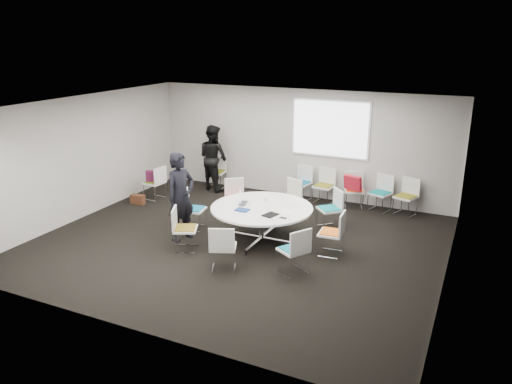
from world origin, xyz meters
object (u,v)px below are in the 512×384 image
at_px(chair_back_c, 354,197).
at_px(maroon_bag, 154,176).
at_px(brown_bag, 138,199).
at_px(chair_ring_b, 330,216).
at_px(chair_ring_f, 185,237).
at_px(chair_back_a, 301,189).
at_px(chair_ring_d, 236,205).
at_px(chair_ring_h, 294,259).
at_px(chair_ring_c, 289,205).
at_px(chair_person_back, 217,178).
at_px(conference_table, 262,216).
at_px(chair_back_e, 405,204).
at_px(cup, 265,199).
at_px(person_back, 213,158).
at_px(laptop, 245,204).
at_px(chair_ring_g, 223,256).
at_px(person_main, 181,197).
at_px(chair_ring_e, 194,217).
at_px(chair_back_d, 380,200).
at_px(chair_back_b, 324,193).
at_px(chair_spare_left, 155,189).
at_px(chair_ring_a, 331,241).

bearing_deg(chair_back_c, maroon_bag, -1.89).
height_order(maroon_bag, brown_bag, maroon_bag).
height_order(chair_ring_b, chair_ring_f, same).
relative_size(chair_back_a, brown_bag, 2.44).
bearing_deg(chair_ring_d, chair_ring_h, 98.47).
distance_m(chair_ring_c, chair_person_back, 2.97).
bearing_deg(chair_back_c, conference_table, 47.37).
bearing_deg(chair_back_e, chair_ring_c, 47.37).
distance_m(cup, maroon_bag, 3.68).
height_order(chair_ring_h, person_back, person_back).
bearing_deg(chair_back_c, cup, 42.93).
bearing_deg(laptop, chair_ring_b, -60.88).
height_order(chair_ring_g, person_main, person_main).
bearing_deg(brown_bag, chair_back_c, 22.20).
bearing_deg(chair_person_back, chair_back_e, 171.89).
bearing_deg(chair_ring_e, chair_back_e, 114.65).
relative_size(chair_back_d, laptop, 2.68).
height_order(chair_ring_e, chair_back_b, same).
bearing_deg(cup, chair_back_b, 78.30).
xyz_separation_m(chair_back_c, maroon_bag, (-4.84, -1.53, 0.34)).
bearing_deg(chair_ring_f, chair_back_e, 112.59).
height_order(chair_ring_e, chair_back_e, same).
relative_size(conference_table, chair_spare_left, 2.38).
bearing_deg(brown_bag, chair_ring_b, 5.32).
bearing_deg(chair_ring_a, cup, 71.02).
relative_size(chair_ring_e, person_back, 0.49).
relative_size(chair_ring_b, chair_person_back, 1.00).
distance_m(maroon_bag, brown_bag, 0.74).
bearing_deg(chair_spare_left, chair_person_back, -25.86).
bearing_deg(chair_ring_a, maroon_bag, 71.23).
xyz_separation_m(chair_ring_c, person_back, (-2.67, 1.14, 0.62)).
xyz_separation_m(chair_ring_d, chair_back_c, (2.35, 1.77, 0.00)).
distance_m(chair_back_a, chair_back_c, 1.40).
xyz_separation_m(chair_ring_b, chair_ring_c, (-1.09, 0.32, 0.00)).
bearing_deg(chair_spare_left, chair_ring_c, -80.77).
height_order(chair_ring_g, chair_back_a, same).
relative_size(chair_spare_left, chair_person_back, 1.00).
xyz_separation_m(chair_back_a, cup, (0.10, -2.51, 0.50)).
height_order(chair_ring_e, chair_ring_h, same).
relative_size(chair_back_b, chair_back_c, 1.00).
distance_m(chair_ring_e, chair_back_c, 4.03).
bearing_deg(chair_ring_d, person_back, -84.77).
bearing_deg(chair_back_e, chair_ring_g, 80.18).
xyz_separation_m(chair_back_a, person_back, (-2.49, -0.17, 0.62)).
height_order(chair_ring_g, cup, chair_ring_g).
height_order(chair_back_a, chair_spare_left, same).
xyz_separation_m(chair_back_c, brown_bag, (-5.01, -2.04, -0.16)).
distance_m(chair_ring_e, person_back, 3.00).
distance_m(chair_back_e, cup, 3.58).
height_order(chair_ring_a, chair_ring_b, same).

